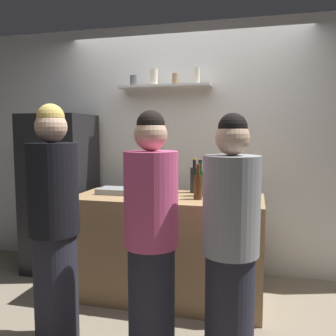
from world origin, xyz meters
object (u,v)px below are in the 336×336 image
Objects in this scene: baking_pan at (117,191)px; wine_bottle_green_glass at (200,182)px; wine_bottle_dark_glass at (194,179)px; person_grey_hoodie at (230,249)px; water_bottle_plastic at (141,187)px; utensil_holder at (163,185)px; wine_bottle_amber_glass at (198,186)px; person_pink_top at (151,241)px; refrigerator at (60,193)px; wine_bottle_pale_glass at (168,188)px; person_blonde at (54,228)px.

wine_bottle_green_glass is (0.76, 0.06, 0.10)m from baking_pan.
person_grey_hoodie is (0.42, -1.12, -0.26)m from wine_bottle_dark_glass.
wine_bottle_dark_glass is at bearing 46.48° from water_bottle_plastic.
water_bottle_plastic is at bearing -100.47° from utensil_holder.
utensil_holder is at bearing 33.10° from baking_pan.
wine_bottle_dark_glass is at bearing 105.23° from wine_bottle_amber_glass.
person_pink_top is (-0.16, -0.97, -0.25)m from wine_bottle_green_glass.
wine_bottle_green_glass is (1.54, -0.27, 0.21)m from refrigerator.
refrigerator reaches higher than wine_bottle_pale_glass.
person_blonde reaches higher than wine_bottle_pale_glass.
person_grey_hoodie reaches higher than wine_bottle_amber_glass.
utensil_holder is (1.16, -0.08, 0.14)m from refrigerator.
wine_bottle_dark_glass reaches higher than wine_bottle_pale_glass.
wine_bottle_amber_glass is 0.19× the size of person_grey_hoodie.
baking_pan is 0.21× the size of person_pink_top.
person_pink_top is at bearing -56.68° from baking_pan.
wine_bottle_amber_glass is at bearing -41.07° from utensil_holder.
water_bottle_plastic is 0.14× the size of person_grey_hoodie.
wine_bottle_amber_glass is 0.48m from water_bottle_plastic.
baking_pan is at bearing 151.80° from person_blonde.
utensil_holder reaches higher than baking_pan.
utensil_holder is 0.53m from wine_bottle_amber_glass.
refrigerator is 5.12× the size of wine_bottle_dark_glass.
wine_bottle_amber_glass is at bearing -7.61° from baking_pan.
utensil_holder is 0.58m from wine_bottle_pale_glass.
water_bottle_plastic is at bearing -152.02° from wine_bottle_green_glass.
utensil_holder is 1.37m from person_grey_hoodie.
person_grey_hoodie reaches higher than wine_bottle_pale_glass.
wine_bottle_pale_glass is at bearing -135.36° from wine_bottle_amber_glass.
person_pink_top is at bearing 5.74° from person_grey_hoodie.
wine_bottle_pale_glass reaches higher than utensil_holder.
water_bottle_plastic is 0.13× the size of person_blonde.
person_pink_top is (-0.08, -1.13, -0.25)m from wine_bottle_dark_glass.
wine_bottle_green_glass is 1.48× the size of water_bottle_plastic.
person_blonde reaches higher than wine_bottle_green_glass.
wine_bottle_dark_glass is (-0.08, 0.16, 0.00)m from wine_bottle_green_glass.
wine_bottle_green_glass is 0.16m from wine_bottle_amber_glass.
utensil_holder is 1.24m from person_blonde.
person_blonde is (-0.70, 0.02, 0.03)m from person_pink_top.
wine_bottle_green_glass is 0.19× the size of person_blonde.
person_pink_top is 0.50m from person_grey_hoodie.
water_bottle_plastic is (-0.48, -0.09, -0.01)m from wine_bottle_amber_glass.
wine_bottle_amber_glass is 1.38× the size of water_bottle_plastic.
refrigerator is 1.21m from water_bottle_plastic.
refrigerator is 5.20× the size of wine_bottle_green_glass.
refrigerator reaches higher than person_pink_top.
wine_bottle_amber_glass is (0.40, -0.34, 0.06)m from utensil_holder.
wine_bottle_green_glass is 0.20× the size of person_pink_top.
utensil_holder is at bearing -3.93° from refrigerator.
wine_bottle_dark_glass is at bearing 116.48° from wine_bottle_green_glass.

